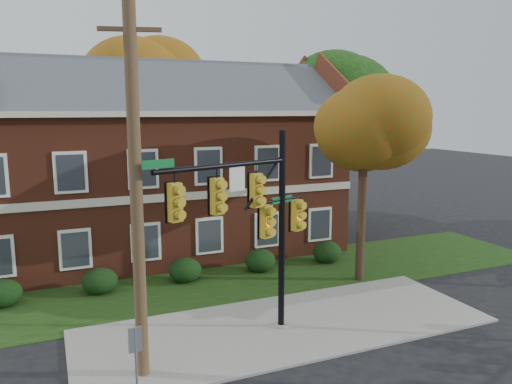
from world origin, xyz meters
name	(u,v)px	position (x,y,z in m)	size (l,w,h in m)	color
ground	(300,339)	(0.00, 0.00, 0.00)	(120.00, 120.00, 0.00)	black
sidewalk	(286,326)	(0.00, 1.00, 0.04)	(14.00, 5.00, 0.08)	gray
grass_strip	(235,280)	(0.00, 6.00, 0.02)	(30.00, 6.00, 0.04)	#193811
apartment_building	(156,156)	(-2.00, 11.95, 4.99)	(18.80, 8.80, 9.74)	brown
hedge_far_left	(2,293)	(-9.00, 6.70, 0.53)	(1.40, 1.26, 1.05)	black
hedge_left	(100,281)	(-5.50, 6.70, 0.53)	(1.40, 1.26, 1.05)	black
hedge_center	(185,270)	(-2.00, 6.70, 0.53)	(1.40, 1.26, 1.05)	black
hedge_right	(260,261)	(1.50, 6.70, 0.53)	(1.40, 1.26, 1.05)	black
hedge_far_right	(327,252)	(5.00, 6.70, 0.53)	(1.40, 1.26, 1.05)	black
tree_near_right	(371,125)	(5.22, 3.87, 6.67)	(4.50, 4.25, 8.58)	black
tree_right_rear	(339,95)	(9.31, 12.81, 8.12)	(6.30, 5.95, 10.62)	black
tree_far_rear	(150,85)	(-0.66, 19.79, 8.84)	(6.84, 6.46, 11.52)	black
traffic_signal	(255,214)	(-1.34, 0.58, 4.14)	(5.67, 2.17, 6.66)	gray
utility_pole	(136,195)	(-5.06, -0.30, 5.10)	(1.54, 0.51, 10.05)	brown
sign_post	(136,356)	(-5.50, -2.00, 1.52)	(0.33, 0.07, 2.24)	slate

